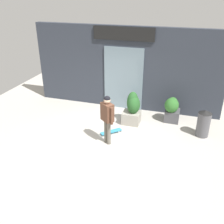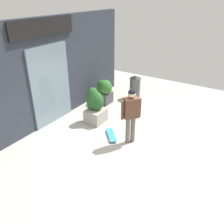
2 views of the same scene
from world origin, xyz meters
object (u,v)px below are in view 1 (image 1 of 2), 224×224
Objects in this scene: skateboarder at (107,115)px; skateboard at (111,132)px; planter_box_left at (133,108)px; trash_bin at (204,123)px; planter_box_right at (172,109)px.

skateboard is (-0.07, 0.61, -0.96)m from skateboarder.
planter_box_left reaches higher than trash_bin.
skateboarder is 1.70× the size of planter_box_right.
skateboard is 2.51m from planter_box_right.
skateboarder is 1.14m from skateboard.
planter_box_left is (0.52, 0.99, 0.54)m from skateboard.
skateboarder reaches higher than trash_bin.
planter_box_right is 1.01× the size of trash_bin.
planter_box_left reaches higher than skateboard.
trash_bin is at bearing -4.44° from planter_box_left.
skateboarder reaches higher than planter_box_left.
trash_bin is at bearing -29.36° from skateboard.
planter_box_right is (1.39, 0.57, -0.08)m from planter_box_left.
planter_box_left is at bearing -157.53° from planter_box_right.
skateboard is 0.73× the size of trash_bin.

